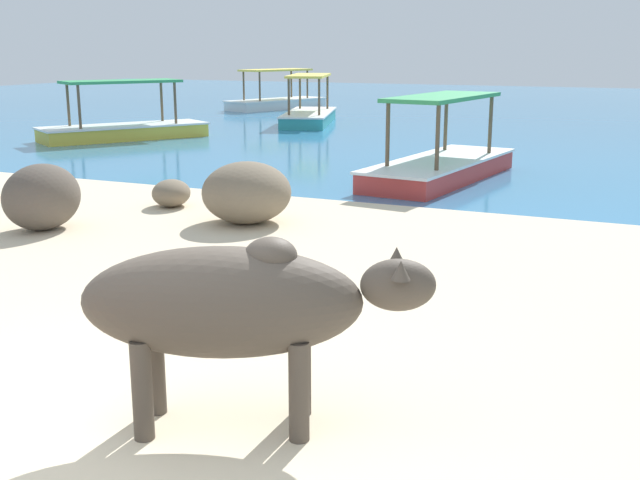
{
  "coord_description": "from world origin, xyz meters",
  "views": [
    {
      "loc": [
        2.58,
        -2.43,
        2.01
      ],
      "look_at": [
        0.17,
        3.0,
        0.55
      ],
      "focal_mm": 44.14,
      "sensor_mm": 36.0,
      "label": 1
    }
  ],
  "objects_px": {
    "boat_teal": "(309,113)",
    "boat_yellow": "(124,127)",
    "boat_white": "(276,100)",
    "cow": "(232,304)",
    "boat_red": "(441,162)"
  },
  "relations": [
    {
      "from": "boat_white",
      "to": "boat_red",
      "type": "xyz_separation_m",
      "value": [
        8.86,
        -11.77,
        0.0
      ]
    },
    {
      "from": "cow",
      "to": "boat_red",
      "type": "height_order",
      "value": "boat_red"
    },
    {
      "from": "boat_teal",
      "to": "boat_white",
      "type": "xyz_separation_m",
      "value": [
        -3.19,
        4.32,
        0.0
      ]
    },
    {
      "from": "boat_yellow",
      "to": "boat_red",
      "type": "height_order",
      "value": "same"
    },
    {
      "from": "cow",
      "to": "boat_white",
      "type": "xyz_separation_m",
      "value": [
        -10.07,
        20.18,
        -0.44
      ]
    },
    {
      "from": "boat_white",
      "to": "cow",
      "type": "bearing_deg",
      "value": -134.01
    },
    {
      "from": "boat_yellow",
      "to": "boat_white",
      "type": "distance_m",
      "value": 9.31
    },
    {
      "from": "cow",
      "to": "boat_red",
      "type": "distance_m",
      "value": 8.51
    },
    {
      "from": "boat_teal",
      "to": "boat_yellow",
      "type": "relative_size",
      "value": 1.03
    },
    {
      "from": "cow",
      "to": "boat_teal",
      "type": "distance_m",
      "value": 17.29
    },
    {
      "from": "cow",
      "to": "boat_yellow",
      "type": "xyz_separation_m",
      "value": [
        -9.13,
        10.91,
        -0.44
      ]
    },
    {
      "from": "boat_red",
      "to": "boat_white",
      "type": "bearing_deg",
      "value": -135.74
    },
    {
      "from": "boat_yellow",
      "to": "boat_red",
      "type": "distance_m",
      "value": 8.31
    },
    {
      "from": "boat_white",
      "to": "boat_red",
      "type": "height_order",
      "value": "same"
    },
    {
      "from": "cow",
      "to": "boat_yellow",
      "type": "relative_size",
      "value": 0.49
    }
  ]
}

